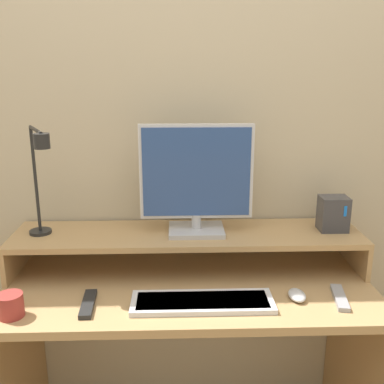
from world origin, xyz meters
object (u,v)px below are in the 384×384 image
(remote_control, at_px, (88,304))
(keyboard, at_px, (202,302))
(router_dock, at_px, (333,214))
(mouse, at_px, (297,295))
(remote_secondary, at_px, (340,298))
(desk_lamp, at_px, (40,175))
(monitor, at_px, (196,180))
(mug, at_px, (11,305))

(remote_control, bearing_deg, keyboard, -0.63)
(router_dock, xyz_separation_m, keyboard, (-0.53, -0.29, -0.21))
(mouse, distance_m, remote_secondary, 0.15)
(mouse, bearing_deg, desk_lamp, 168.37)
(mouse, bearing_deg, monitor, 142.30)
(router_dock, relative_size, remote_secondary, 0.78)
(mouse, bearing_deg, mug, -175.14)
(monitor, height_order, router_dock, monitor)
(desk_lamp, xyz_separation_m, remote_secondary, (1.04, -0.20, -0.40))
(monitor, xyz_separation_m, mouse, (0.34, -0.26, -0.35))
(router_dock, distance_m, mug, 1.21)
(mouse, relative_size, remote_control, 0.51)
(remote_control, distance_m, remote_secondary, 0.86)
(desk_lamp, distance_m, remote_control, 0.48)
(keyboard, bearing_deg, remote_control, 179.37)
(keyboard, relative_size, remote_control, 2.68)
(monitor, bearing_deg, remote_secondary, -29.35)
(monitor, distance_m, mug, 0.77)
(monitor, relative_size, router_dock, 3.14)
(remote_secondary, bearing_deg, monitor, 150.65)
(desk_lamp, height_order, keyboard, desk_lamp)
(desk_lamp, distance_m, remote_secondary, 1.13)
(desk_lamp, distance_m, router_dock, 1.11)
(keyboard, relative_size, mouse, 5.28)
(router_dock, bearing_deg, remote_secondary, -100.88)
(desk_lamp, bearing_deg, monitor, 7.70)
(keyboard, xyz_separation_m, mouse, (0.33, 0.03, 0.00))
(remote_secondary, relative_size, mug, 2.14)
(remote_control, bearing_deg, remote_secondary, 0.87)
(desk_lamp, height_order, mouse, desk_lamp)
(mouse, bearing_deg, remote_control, -178.06)
(remote_secondary, bearing_deg, keyboard, -177.92)
(desk_lamp, relative_size, remote_secondary, 2.38)
(keyboard, bearing_deg, remote_secondary, 2.08)
(monitor, relative_size, mug, 5.21)
(keyboard, bearing_deg, mouse, 4.93)
(keyboard, bearing_deg, monitor, 91.72)
(monitor, height_order, keyboard, monitor)
(desk_lamp, height_order, remote_secondary, desk_lamp)
(desk_lamp, distance_m, mug, 0.45)
(desk_lamp, xyz_separation_m, keyboard, (0.57, -0.21, -0.39))
(monitor, height_order, mouse, monitor)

